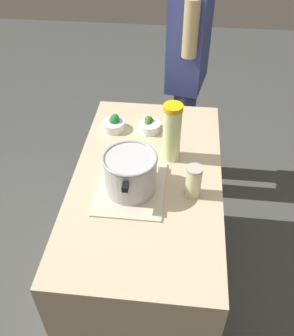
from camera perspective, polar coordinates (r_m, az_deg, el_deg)
name	(u,v)px	position (r m, az deg, el deg)	size (l,w,h in m)	color
ground_plane	(147,284)	(2.34, 0.00, -17.07)	(8.00, 8.00, 0.00)	#474947
counter_slab	(147,238)	(1.98, 0.00, -10.53)	(1.18, 0.65, 0.87)	#C3AE8C
dish_cloth	(131,188)	(1.60, -2.43, -3.07)	(0.34, 0.28, 0.01)	beige
cooking_pot	(130,172)	(1.54, -2.53, -0.64)	(0.29, 0.22, 0.17)	#B7B7BC
lemonade_pitcher	(172,132)	(1.68, 3.78, 5.41)	(0.09, 0.09, 0.28)	#E2F2A0
mason_jar	(194,181)	(1.54, 7.02, -1.98)	(0.07, 0.07, 0.14)	beige
broccoli_bowl_front	(149,126)	(1.91, 0.38, 6.38)	(0.11, 0.11, 0.07)	silver
broccoli_bowl_center	(114,124)	(1.92, -5.00, 6.67)	(0.11, 0.11, 0.08)	silver
person_cook	(187,74)	(2.42, 6.04, 13.89)	(0.50, 0.26, 1.60)	#3A4370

